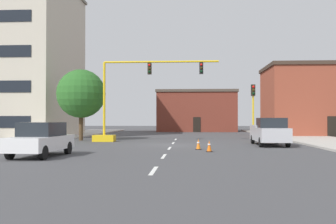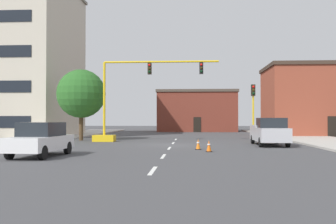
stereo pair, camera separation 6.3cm
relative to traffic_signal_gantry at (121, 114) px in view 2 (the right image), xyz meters
name	(u,v)px [view 2 (the right image)]	position (x,y,z in m)	size (l,w,h in m)	color
ground_plane	(172,145)	(4.51, -4.23, -2.33)	(160.00, 160.00, 0.00)	#424244
sidewalk_left	(43,138)	(-8.21, 3.77, -2.26)	(6.00, 56.00, 0.14)	#B2ADA3
sidewalk_right	(314,139)	(17.22, 3.77, -2.26)	(6.00, 56.00, 0.14)	#B2ADA3
lane_stripe_seg_0	(153,170)	(4.51, -18.23, -2.33)	(0.16, 2.40, 0.01)	silver
lane_stripe_seg_1	(163,156)	(4.51, -12.73, -2.33)	(0.16, 2.40, 0.01)	silver
lane_stripe_seg_2	(169,148)	(4.51, -7.23, -2.33)	(0.16, 2.40, 0.01)	silver
lane_stripe_seg_3	(173,143)	(4.51, -1.73, -2.33)	(0.16, 2.40, 0.01)	silver
lane_stripe_seg_4	(176,139)	(4.51, 3.77, -2.33)	(0.16, 2.40, 0.01)	silver
building_tall_left	(0,61)	(-15.21, 9.01, 6.04)	(15.97, 13.70, 16.72)	beige
building_brick_center	(197,111)	(6.84, 28.86, 0.84)	(12.23, 9.42, 6.32)	brown
building_row_right	(320,101)	(20.63, 12.63, 1.69)	(12.20, 8.50, 8.02)	brown
traffic_signal_gantry	(121,114)	(0.00, 0.00, 0.00)	(10.59, 1.20, 6.83)	yellow
traffic_light_pole_right	(253,100)	(11.13, 0.18, 1.19)	(0.32, 0.47, 4.80)	yellow
tree_left_near	(81,94)	(-3.87, 1.50, 1.83)	(4.34, 4.34, 6.35)	#4C3823
pickup_truck_silver	(269,132)	(11.56, -4.19, -1.36)	(2.07, 5.42, 1.99)	#BCBCC1
sedan_white_near_left	(41,139)	(-1.71, -13.21, -1.45)	(2.12, 4.60, 1.74)	white
traffic_cone_roadside_a	(209,146)	(6.96, -9.90, -2.00)	(0.36, 0.36, 0.68)	black
traffic_cone_roadside_b	(198,144)	(6.37, -8.27, -2.00)	(0.36, 0.36, 0.68)	black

